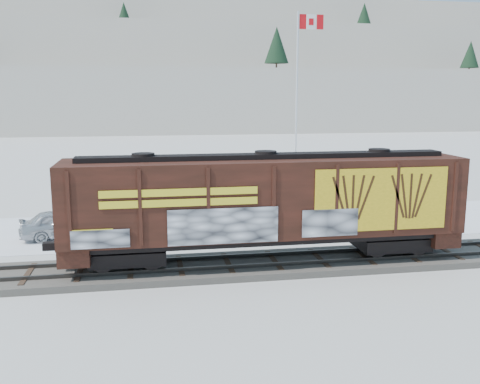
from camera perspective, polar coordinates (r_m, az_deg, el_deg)
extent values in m
plane|color=white|center=(23.10, 3.66, -7.98)|extent=(500.00, 500.00, 0.00)
cube|color=#59544C|center=(23.06, 3.67, -7.65)|extent=(50.00, 3.40, 0.28)
cube|color=#33302D|center=(22.33, 4.11, -7.68)|extent=(50.00, 0.10, 0.15)
cube|color=#33302D|center=(23.66, 3.26, -6.62)|extent=(50.00, 0.10, 0.15)
cube|color=white|center=(30.15, 0.32, -3.53)|extent=(40.00, 8.00, 0.03)
cube|color=white|center=(116.42, -7.48, 9.69)|extent=(360.00, 40.00, 12.00)
cube|color=white|center=(146.47, -8.07, 12.15)|extent=(360.00, 40.00, 24.00)
cube|color=white|center=(181.66, -8.51, 13.52)|extent=(360.00, 50.00, 35.00)
cone|color=black|center=(115.02, 3.93, 15.38)|extent=(5.04, 5.04, 7.38)
cone|color=black|center=(139.64, 23.34, 13.33)|extent=(4.20, 4.20, 6.15)
cone|color=black|center=(150.82, -12.28, 18.12)|extent=(3.92, 3.92, 5.74)
cone|color=black|center=(158.74, 13.10, 17.91)|extent=(4.48, 4.48, 6.56)
cube|color=black|center=(22.26, -11.84, -6.53)|extent=(3.00, 2.00, 0.90)
cube|color=black|center=(24.58, 15.74, -5.08)|extent=(3.00, 2.00, 0.90)
cylinder|color=black|center=(21.57, -14.44, -7.19)|extent=(0.90, 0.12, 0.90)
cube|color=black|center=(22.61, 2.68, -4.66)|extent=(16.49, 2.40, 0.25)
cube|color=#3A1710|center=(22.23, 2.72, -0.43)|extent=(16.49, 3.00, 3.14)
cube|color=black|center=(21.98, 2.75, 3.85)|extent=(15.17, 0.90, 0.20)
cube|color=gold|center=(22.21, 14.88, -0.78)|extent=(5.61, 0.03, 2.55)
cube|color=gold|center=(20.16, -6.42, -0.60)|extent=(5.94, 0.02, 0.70)
cube|color=silver|center=(20.56, -1.76, -3.66)|extent=(4.29, 0.03, 1.40)
cylinder|color=silver|center=(39.41, 5.86, -0.15)|extent=(0.90, 0.90, 0.20)
cylinder|color=silver|center=(38.76, 6.04, 9.15)|extent=(0.14, 0.14, 12.93)
cube|color=red|center=(39.16, 6.72, 17.60)|extent=(0.50, 0.07, 1.00)
cube|color=white|center=(39.33, 7.60, 17.55)|extent=(0.70, 0.09, 1.00)
cube|color=red|center=(39.53, 8.54, 17.49)|extent=(0.50, 0.07, 1.00)
imported|color=silver|center=(28.87, -18.30, -3.17)|extent=(4.61, 2.75, 1.47)
imported|color=white|center=(30.26, 3.03, -1.86)|extent=(5.29, 3.64, 1.65)
imported|color=#21232A|center=(33.71, 16.72, -1.20)|extent=(5.31, 3.15, 1.44)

